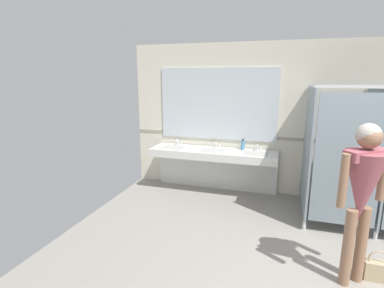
{
  "coord_description": "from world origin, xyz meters",
  "views": [
    {
      "loc": [
        -1.05,
        -2.72,
        2.13
      ],
      "look_at": [
        -2.33,
        1.43,
        1.14
      ],
      "focal_mm": 27.6,
      "sensor_mm": 36.0,
      "label": 1
    }
  ],
  "objects": [
    {
      "name": "wall_back_tile_band",
      "position": [
        0.0,
        2.72,
        1.05
      ],
      "size": [
        7.74,
        0.01,
        0.06
      ],
      "primitive_type": "cube",
      "color": "#9E937F",
      "rests_on": "wall_back"
    },
    {
      "name": "mirror_panel",
      "position": [
        -2.23,
        2.72,
        1.64
      ],
      "size": [
        2.21,
        0.02,
        1.33
      ],
      "primitive_type": "cube",
      "color": "silver",
      "rests_on": "wall_back"
    },
    {
      "name": "person_standing",
      "position": [
        -0.25,
        0.4,
        1.09
      ],
      "size": [
        0.56,
        0.56,
        1.71
      ],
      "color": "#8C664C",
      "rests_on": "ground_plane"
    },
    {
      "name": "handbag",
      "position": [
        0.02,
        0.52,
        0.12
      ],
      "size": [
        0.24,
        0.12,
        0.35
      ],
      "color": "tan",
      "rests_on": "ground_plane"
    },
    {
      "name": "vanity_counter",
      "position": [
        -2.23,
        2.5,
        0.62
      ],
      "size": [
        2.31,
        0.59,
        0.94
      ],
      "color": "silver",
      "rests_on": "ground_plane"
    },
    {
      "name": "wall_back",
      "position": [
        0.0,
        2.79,
        1.37
      ],
      "size": [
        7.74,
        0.12,
        2.74
      ],
      "primitive_type": "cube",
      "color": "beige",
      "rests_on": "ground_plane"
    },
    {
      "name": "soap_dispenser",
      "position": [
        -1.71,
        2.59,
        0.92
      ],
      "size": [
        0.07,
        0.07,
        0.21
      ],
      "color": "teal",
      "rests_on": "vanity_counter"
    }
  ]
}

